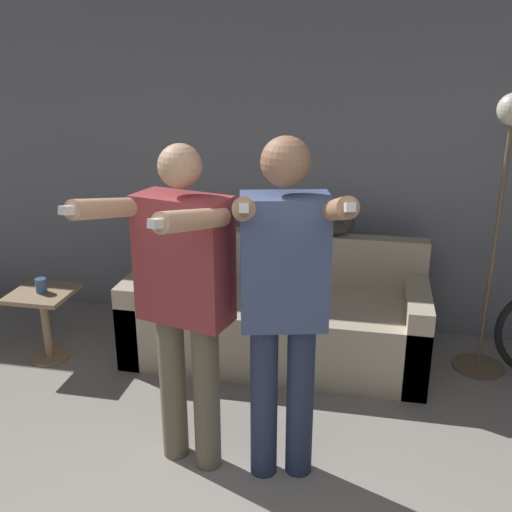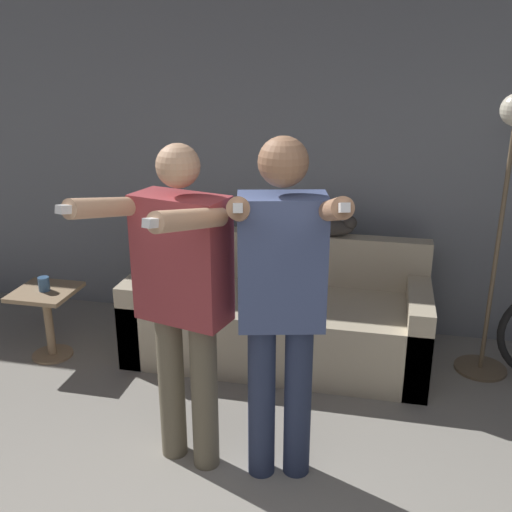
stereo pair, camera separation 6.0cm
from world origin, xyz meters
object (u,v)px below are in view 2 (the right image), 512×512
Objects in this scene: floor_lamp at (506,190)px; side_table at (47,310)px; person_right at (282,293)px; cup at (44,284)px; person_left at (181,290)px; cat at (330,227)px; couch at (278,319)px.

floor_lamp reaches higher than side_table.
cup is at bearing 140.95° from person_right.
person_left reaches higher than cat.
person_left is 17.37× the size of cup.
couch is 1.21× the size of person_left.
floor_lamp is at bearing -10.92° from cat.
cup is (-1.34, 0.89, -0.44)m from person_left.
cup is at bearing -166.83° from couch.
side_table is 5.22× the size of cup.
cat is (0.07, 1.57, -0.13)m from person_right.
floor_lamp is (1.11, -0.21, 0.38)m from cat.
couch is 1.48m from person_right.
person_left is at bearing -141.22° from floor_lamp.
person_left is 1.74m from side_table.
couch is 4.02× the size of side_table.
cat is at bearing 19.70° from cup.
cup reaches higher than side_table.
person_left is 3.33× the size of side_table.
couch reaches higher than cup.
couch is 0.76m from cat.
person_right is 17.85× the size of cup.
cup is (-1.84, 0.89, -0.47)m from person_right.
floor_lamp is (1.69, 1.36, 0.28)m from person_left.
side_table is (-1.85, 0.89, -0.67)m from person_right.
person_right reaches higher than side_table.
couch is at bearing -176.15° from floor_lamp.
person_right is 1.58m from cat.
person_left is at bearing -33.51° from cup.
cat is (0.57, 1.57, -0.10)m from person_left.
person_right is at bearing -25.71° from cup.
cup is at bearing -171.17° from floor_lamp.
cat is 2.06m from cup.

